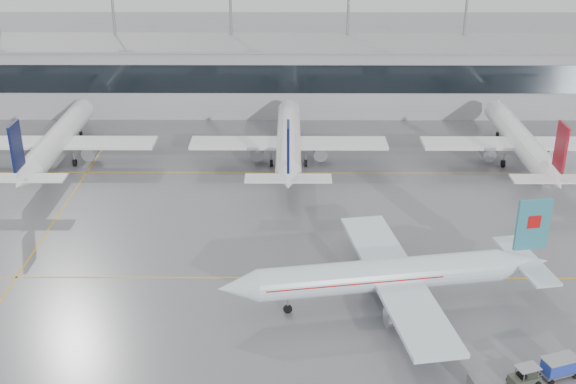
{
  "coord_description": "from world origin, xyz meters",
  "views": [
    {
      "loc": [
        0.37,
        -68.61,
        41.38
      ],
      "look_at": [
        0.0,
        12.0,
        5.0
      ],
      "focal_mm": 45.0,
      "sensor_mm": 36.0,
      "label": 1
    }
  ],
  "objects_px": {
    "baggage_tug": "(524,379)",
    "baggage_cart": "(559,366)",
    "air_canada_jet": "(393,275)",
    "gse_unit": "(478,384)"
  },
  "relations": [
    {
      "from": "baggage_tug",
      "to": "baggage_cart",
      "type": "height_order",
      "value": "baggage_cart"
    },
    {
      "from": "air_canada_jet",
      "to": "gse_unit",
      "type": "distance_m",
      "value": 15.07
    },
    {
      "from": "baggage_tug",
      "to": "gse_unit",
      "type": "xyz_separation_m",
      "value": [
        -4.22,
        -0.78,
        0.07
      ]
    },
    {
      "from": "baggage_tug",
      "to": "baggage_cart",
      "type": "bearing_deg",
      "value": 0.0
    },
    {
      "from": "air_canada_jet",
      "to": "baggage_cart",
      "type": "distance_m",
      "value": 17.88
    },
    {
      "from": "gse_unit",
      "to": "baggage_tug",
      "type": "bearing_deg",
      "value": -1.7
    },
    {
      "from": "baggage_cart",
      "to": "baggage_tug",
      "type": "bearing_deg",
      "value": -180.0
    },
    {
      "from": "baggage_tug",
      "to": "baggage_cart",
      "type": "relative_size",
      "value": 1.09
    },
    {
      "from": "air_canada_jet",
      "to": "gse_unit",
      "type": "height_order",
      "value": "air_canada_jet"
    },
    {
      "from": "air_canada_jet",
      "to": "baggage_tug",
      "type": "bearing_deg",
      "value": 118.01
    }
  ]
}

